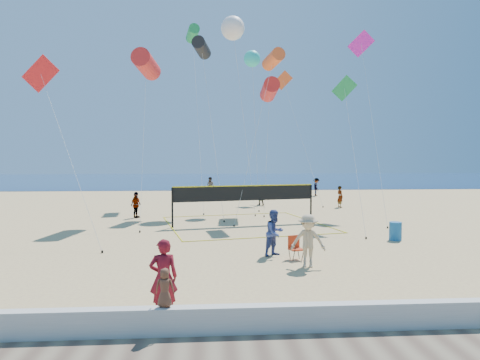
{
  "coord_description": "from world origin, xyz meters",
  "views": [
    {
      "loc": [
        -1.32,
        -11.98,
        3.77
      ],
      "look_at": [
        -0.34,
        2.0,
        3.04
      ],
      "focal_mm": 32.0,
      "sensor_mm": 36.0,
      "label": 1
    }
  ],
  "objects": [
    {
      "name": "far_person_0",
      "position": [
        -5.97,
        15.01,
        0.82
      ],
      "size": [
        0.75,
        1.04,
        1.64
      ],
      "primitive_type": "imported",
      "rotation": [
        0.0,
        0.0,
        1.16
      ],
      "color": "gray",
      "rests_on": "ground"
    },
    {
      "name": "kite_10",
      "position": [
        2.8,
        17.59,
        8.46
      ],
      "size": [
        1.3,
        4.09,
        9.18
      ],
      "rotation": [
        0.0,
        0.0,
        -0.01
      ],
      "color": "red",
      "rests_on": "ground"
    },
    {
      "name": "kite_6",
      "position": [
        0.38,
        20.01,
        13.31
      ],
      "size": [
        2.31,
        5.84,
        14.19
      ],
      "rotation": [
        0.0,
        0.0,
        -0.27
      ],
      "color": "white",
      "rests_on": "ground"
    },
    {
      "name": "kite_8",
      "position": [
        -2.74,
        24.4,
        14.1
      ],
      "size": [
        1.66,
        9.43,
        14.7
      ],
      "rotation": [
        0.0,
        0.0,
        0.19
      ],
      "color": "#1F9448",
      "rests_on": "ground"
    },
    {
      "name": "kite_4",
      "position": [
        6.41,
        12.15,
        7.29
      ],
      "size": [
        1.32,
        5.71,
        8.53
      ],
      "rotation": [
        0.0,
        0.0,
        -0.34
      ],
      "color": "#1F9448",
      "rests_on": "ground"
    },
    {
      "name": "bystander_a",
      "position": [
        1.15,
        4.17,
        0.89
      ],
      "size": [
        1.09,
        1.06,
        1.78
      ],
      "primitive_type": "imported",
      "rotation": [
        0.0,
        0.0,
        0.66
      ],
      "color": "#344382",
      "rests_on": "ground"
    },
    {
      "name": "camp_chair",
      "position": [
        1.82,
        3.54,
        0.49
      ],
      "size": [
        0.58,
        0.68,
        0.97
      ],
      "rotation": [
        0.0,
        0.0,
        0.31
      ],
      "color": "red",
      "rests_on": "ground"
    },
    {
      "name": "bystander_b",
      "position": [
        2.04,
        2.4,
        0.91
      ],
      "size": [
        1.3,
        0.92,
        1.82
      ],
      "primitive_type": "imported",
      "rotation": [
        0.0,
        0.0,
        -0.22
      ],
      "color": "tan",
      "rests_on": "ground"
    },
    {
      "name": "far_person_1",
      "position": [
        2.68,
        21.52,
        0.75
      ],
      "size": [
        1.36,
        1.22,
        1.5
      ],
      "primitive_type": "imported",
      "rotation": [
        0.0,
        0.0,
        -0.68
      ],
      "color": "gray",
      "rests_on": "ground"
    },
    {
      "name": "kite_2",
      "position": [
        2.59,
        14.5,
        9.83
      ],
      "size": [
        3.29,
        4.38,
        10.38
      ],
      "rotation": [
        0.0,
        0.0,
        0.22
      ],
      "color": "#EB5725",
      "rests_on": "ground"
    },
    {
      "name": "toddler",
      "position": [
        -2.3,
        -2.95,
        1.02
      ],
      "size": [
        0.42,
        0.29,
        0.83
      ],
      "primitive_type": "imported",
      "rotation": [
        0.0,
        0.0,
        3.07
      ],
      "color": "brown",
      "rests_on": "seawall"
    },
    {
      "name": "kite_5",
      "position": [
        9.27,
        17.49,
        11.18
      ],
      "size": [
        2.16,
        8.11,
        12.74
      ],
      "rotation": [
        0.0,
        0.0,
        -0.07
      ],
      "color": "#F522BE",
      "rests_on": "ground"
    },
    {
      "name": "kite_3",
      "position": [
        -9.48,
        9.77,
        7.57
      ],
      "size": [
        5.04,
        5.1,
        8.85
      ],
      "rotation": [
        0.0,
        0.0,
        0.14
      ],
      "color": "red",
      "rests_on": "ground"
    },
    {
      "name": "far_person_3",
      "position": [
        -1.29,
        31.62,
        0.89
      ],
      "size": [
        1.06,
        0.96,
        1.79
      ],
      "primitive_type": "imported",
      "rotation": [
        0.0,
        0.0,
        -0.39
      ],
      "color": "gray",
      "rests_on": "ground"
    },
    {
      "name": "kite_7",
      "position": [
        1.82,
        20.01,
        11.1
      ],
      "size": [
        1.36,
        3.19,
        11.73
      ],
      "rotation": [
        0.0,
        0.0,
        -0.12
      ],
      "color": "#27D2C5",
      "rests_on": "ground"
    },
    {
      "name": "seawall",
      "position": [
        0.0,
        -3.0,
        0.3
      ],
      "size": [
        32.0,
        0.3,
        0.6
      ],
      "primitive_type": "cube",
      "color": "silver",
      "rests_on": "ground"
    },
    {
      "name": "woman",
      "position": [
        -2.44,
        -1.86,
        0.93
      ],
      "size": [
        0.74,
        0.55,
        1.85
      ],
      "primitive_type": "imported",
      "rotation": [
        0.0,
        0.0,
        3.31
      ],
      "color": "maroon",
      "rests_on": "ground"
    },
    {
      "name": "volleyball_net",
      "position": [
        0.62,
        11.9,
        1.51
      ],
      "size": [
        9.86,
        9.74,
        2.23
      ],
      "rotation": [
        0.0,
        0.0,
        0.21
      ],
      "color": "black",
      "rests_on": "ground"
    },
    {
      "name": "kite_1",
      "position": [
        -1.9,
        18.76,
        11.52
      ],
      "size": [
        2.11,
        7.1,
        12.14
      ],
      "rotation": [
        0.0,
        0.0,
        -0.21
      ],
      "color": "black",
      "rests_on": "ground"
    },
    {
      "name": "kite_9",
      "position": [
        5.29,
        25.62,
        10.03
      ],
      "size": [
        2.9,
        6.6,
        11.5
      ],
      "rotation": [
        0.0,
        0.0,
        -0.1
      ],
      "color": "#EB5725",
      "rests_on": "ground"
    },
    {
      "name": "far_person_2",
      "position": [
        8.5,
        19.67,
        0.82
      ],
      "size": [
        0.54,
        0.68,
        1.63
      ],
      "primitive_type": "imported",
      "rotation": [
        0.0,
        0.0,
        1.84
      ],
      "color": "gray",
      "rests_on": "ground"
    },
    {
      "name": "ocean",
      "position": [
        0.0,
        62.0,
        0.01
      ],
      "size": [
        140.0,
        50.0,
        0.03
      ],
      "primitive_type": "cube",
      "color": "navy",
      "rests_on": "ground"
    },
    {
      "name": "trash_barrel",
      "position": [
        7.12,
        6.85,
        0.42
      ],
      "size": [
        0.67,
        0.67,
        0.83
      ],
      "primitive_type": "cylinder",
      "rotation": [
        0.0,
        0.0,
        0.25
      ],
      "color": "#175A97",
      "rests_on": "ground"
    },
    {
      "name": "far_person_4",
      "position": [
        9.13,
        29.4,
        0.88
      ],
      "size": [
        0.74,
        1.19,
        1.77
      ],
      "primitive_type": "imported",
      "rotation": [
        0.0,
        0.0,
        1.5
      ],
      "color": "gray",
      "rests_on": "ground"
    },
    {
      "name": "ground",
      "position": [
        0.0,
        0.0,
        0.0
      ],
      "size": [
        120.0,
        120.0,
        0.0
      ],
      "primitive_type": "plane",
      "color": "tan",
      "rests_on": "ground"
    },
    {
      "name": "kite_0",
      "position": [
        -5.14,
        14.41,
        9.38
      ],
      "size": [
        1.47,
        6.22,
        10.13
      ],
      "rotation": [
        0.0,
        0.0,
        -0.13
      ],
      "color": "red",
      "rests_on": "ground"
    }
  ]
}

